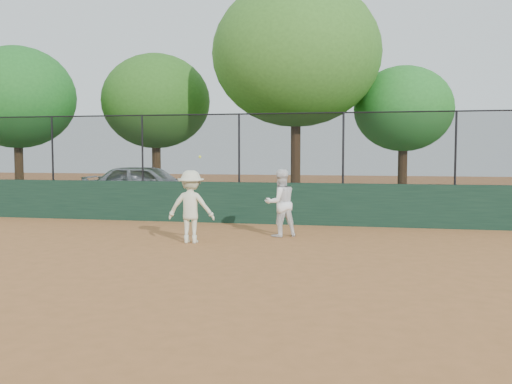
% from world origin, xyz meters
% --- Properties ---
extents(ground, '(80.00, 80.00, 0.00)m').
position_xyz_m(ground, '(0.00, 0.00, 0.00)').
color(ground, '#AC6937').
rests_on(ground, ground).
extents(back_wall, '(26.00, 0.20, 1.20)m').
position_xyz_m(back_wall, '(0.00, 6.00, 0.60)').
color(back_wall, '#183525').
rests_on(back_wall, ground).
extents(grass_strip, '(36.00, 12.00, 0.01)m').
position_xyz_m(grass_strip, '(0.00, 12.00, 0.00)').
color(grass_strip, '#2C4A17').
rests_on(grass_strip, ground).
extents(parked_car, '(4.87, 2.09, 1.64)m').
position_xyz_m(parked_car, '(-4.93, 9.78, 0.82)').
color(parked_car, silver).
rests_on(parked_car, ground).
extents(player_second, '(1.02, 0.97, 1.67)m').
position_xyz_m(player_second, '(1.11, 3.65, 0.83)').
color(player_second, white).
rests_on(player_second, ground).
extents(player_main, '(1.12, 0.69, 2.01)m').
position_xyz_m(player_main, '(-0.74, 2.27, 0.83)').
color(player_main, beige).
rests_on(player_main, ground).
extents(fence_assembly, '(26.00, 0.06, 2.00)m').
position_xyz_m(fence_assembly, '(-0.03, 6.00, 2.24)').
color(fence_assembly, black).
rests_on(fence_assembly, back_wall).
extents(tree_0, '(4.73, 4.30, 6.31)m').
position_xyz_m(tree_0, '(-10.77, 10.49, 4.26)').
color(tree_0, '#422C17').
rests_on(tree_0, ground).
extents(tree_1, '(4.50, 4.09, 6.11)m').
position_xyz_m(tree_1, '(-5.52, 12.17, 4.15)').
color(tree_1, '#472F18').
rests_on(tree_1, ground).
extents(tree_2, '(6.11, 5.56, 8.26)m').
position_xyz_m(tree_2, '(0.53, 10.56, 5.62)').
color(tree_2, '#452C18').
rests_on(tree_2, ground).
extents(tree_3, '(3.70, 3.37, 5.30)m').
position_xyz_m(tree_3, '(4.39, 12.04, 3.68)').
color(tree_3, '#3C2514').
rests_on(tree_3, ground).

